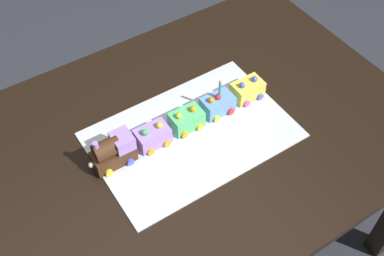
# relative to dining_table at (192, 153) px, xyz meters

# --- Properties ---
(ground_plane) EXTENTS (8.00, 8.00, 0.00)m
(ground_plane) POSITION_rel_dining_table_xyz_m (0.00, 0.00, -0.63)
(ground_plane) COLOR #2D3038
(dining_table) EXTENTS (1.40, 1.00, 0.74)m
(dining_table) POSITION_rel_dining_table_xyz_m (0.00, 0.00, 0.00)
(dining_table) COLOR black
(dining_table) RESTS_ON ground
(cake_board) EXTENTS (0.60, 0.40, 0.00)m
(cake_board) POSITION_rel_dining_table_xyz_m (-0.01, -0.01, 0.11)
(cake_board) COLOR silver
(cake_board) RESTS_ON dining_table
(cake_locomotive) EXTENTS (0.14, 0.08, 0.12)m
(cake_locomotive) POSITION_rel_dining_table_xyz_m (-0.25, 0.03, 0.16)
(cake_locomotive) COLOR #472816
(cake_locomotive) RESTS_ON cake_board
(cake_car_caboose_lavender) EXTENTS (0.10, 0.08, 0.07)m
(cake_car_caboose_lavender) POSITION_rel_dining_table_xyz_m (-0.12, 0.03, 0.14)
(cake_car_caboose_lavender) COLOR #AD84E0
(cake_car_caboose_lavender) RESTS_ON cake_board
(cake_car_gondola_mint_green) EXTENTS (0.10, 0.08, 0.07)m
(cake_car_gondola_mint_green) POSITION_rel_dining_table_xyz_m (-0.00, 0.03, 0.14)
(cake_car_gondola_mint_green) COLOR #59CC7A
(cake_car_gondola_mint_green) RESTS_ON cake_board
(cake_car_tanker_sky_blue) EXTENTS (0.10, 0.08, 0.07)m
(cake_car_tanker_sky_blue) POSITION_rel_dining_table_xyz_m (0.12, 0.03, 0.14)
(cake_car_tanker_sky_blue) COLOR #669EEA
(cake_car_tanker_sky_blue) RESTS_ON cake_board
(cake_car_hopper_lemon) EXTENTS (0.10, 0.08, 0.07)m
(cake_car_hopper_lemon) POSITION_rel_dining_table_xyz_m (0.23, 0.03, 0.14)
(cake_car_hopper_lemon) COLOR #F4E04C
(cake_car_hopper_lemon) RESTS_ON cake_board
(birthday_candle) EXTENTS (0.01, 0.01, 0.06)m
(birthday_candle) POSITION_rel_dining_table_xyz_m (0.12, 0.03, 0.21)
(birthday_candle) COLOR #4CA5E5
(birthday_candle) RESTS_ON cake_car_tanker_sky_blue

